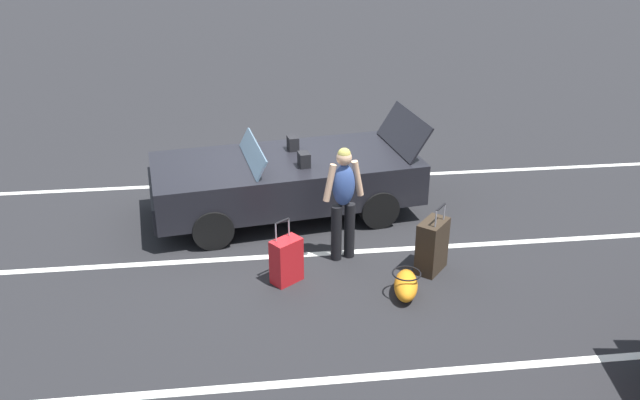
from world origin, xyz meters
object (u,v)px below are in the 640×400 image
object	(u,v)px
suitcase_medium_bright	(286,261)
duffel_bag	(406,285)
suitcase_large_black	(432,246)
traveler_person	(343,198)
convertible_car	(274,181)

from	to	relation	value
suitcase_medium_bright	duffel_bag	bearing A→B (deg)	34.06
suitcase_large_black	traveler_person	bearing A→B (deg)	17.91
suitcase_medium_bright	traveler_person	distance (m)	1.17
duffel_bag	suitcase_medium_bright	bearing A→B (deg)	-19.57
convertible_car	traveler_person	size ratio (longest dim) A/B	2.67
suitcase_large_black	duffel_bag	bearing A→B (deg)	91.01
suitcase_large_black	traveler_person	xyz separation A→B (m)	(1.14, -0.48, 0.56)
convertible_car	suitcase_medium_bright	bearing A→B (deg)	82.88
suitcase_medium_bright	duffel_bag	xyz separation A→B (m)	(-1.49, 0.53, -0.15)
suitcase_medium_bright	traveler_person	bearing A→B (deg)	86.47
traveler_person	convertible_car	bearing A→B (deg)	15.29
suitcase_medium_bright	traveler_person	size ratio (longest dim) A/B	0.54
traveler_person	suitcase_large_black	bearing A→B (deg)	-128.14
suitcase_large_black	suitcase_medium_bright	size ratio (longest dim) A/B	1.11
duffel_bag	traveler_person	bearing A→B (deg)	-58.37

